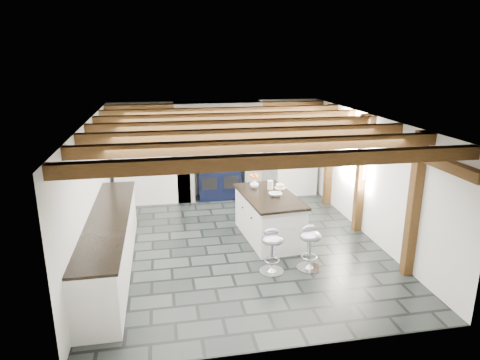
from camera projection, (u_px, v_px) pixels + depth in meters
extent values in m
plane|color=black|center=(239.00, 243.00, 7.91)|extent=(6.00, 6.00, 0.00)
plane|color=silver|center=(217.00, 148.00, 10.41)|extent=(5.00, 0.00, 5.00)
plane|color=silver|center=(92.00, 192.00, 7.14)|extent=(0.00, 6.00, 6.00)
plane|color=silver|center=(369.00, 177.00, 8.02)|extent=(0.00, 6.00, 6.00)
plane|color=white|center=(238.00, 119.00, 7.25)|extent=(6.00, 6.00, 0.00)
cube|color=silver|center=(185.00, 161.00, 10.04)|extent=(0.40, 0.60, 1.90)
cube|color=silver|center=(251.00, 158.00, 10.32)|extent=(0.40, 0.60, 1.90)
cube|color=brown|center=(218.00, 116.00, 9.89)|extent=(2.10, 0.65, 0.18)
cube|color=silver|center=(218.00, 109.00, 9.84)|extent=(2.00, 0.60, 0.31)
cube|color=black|center=(220.00, 115.00, 9.57)|extent=(1.00, 0.03, 0.22)
cube|color=silver|center=(220.00, 115.00, 9.55)|extent=(0.90, 0.01, 0.14)
cube|color=white|center=(143.00, 160.00, 9.86)|extent=(1.30, 0.58, 2.00)
cube|color=white|center=(295.00, 154.00, 10.50)|extent=(1.00, 0.58, 2.00)
cube|color=white|center=(110.00, 244.00, 6.83)|extent=(0.60, 3.80, 0.88)
cube|color=black|center=(108.00, 218.00, 6.70)|extent=(0.64, 3.80, 0.04)
cube|color=white|center=(175.00, 182.00, 10.14)|extent=(0.70, 0.60, 0.88)
cube|color=black|center=(174.00, 163.00, 10.01)|extent=(0.74, 0.64, 0.04)
cube|color=brown|center=(369.00, 135.00, 7.77)|extent=(0.15, 5.80, 0.14)
plane|color=white|center=(356.00, 149.00, 8.46)|extent=(0.00, 0.90, 0.90)
cube|color=brown|center=(280.00, 161.00, 4.83)|extent=(5.00, 0.16, 0.16)
cube|color=brown|center=(262.00, 145.00, 5.64)|extent=(5.00, 0.16, 0.16)
cube|color=brown|center=(249.00, 134.00, 6.46)|extent=(5.00, 0.16, 0.16)
cube|color=brown|center=(239.00, 125.00, 7.28)|extent=(5.00, 0.16, 0.16)
cube|color=brown|center=(230.00, 117.00, 8.09)|extent=(5.00, 0.16, 0.16)
cube|color=brown|center=(224.00, 111.00, 8.91)|extent=(5.00, 0.16, 0.16)
cube|color=brown|center=(218.00, 106.00, 9.73)|extent=(5.00, 0.16, 0.16)
cube|color=brown|center=(414.00, 206.00, 6.49)|extent=(0.15, 0.15, 2.30)
cube|color=brown|center=(361.00, 174.00, 8.19)|extent=(0.15, 0.15, 2.30)
cube|color=brown|center=(329.00, 155.00, 9.70)|extent=(0.15, 0.15, 2.30)
cylinder|color=black|center=(265.00, 140.00, 7.39)|extent=(0.01, 0.01, 0.56)
cylinder|color=white|center=(264.00, 159.00, 7.48)|extent=(0.09, 0.09, 0.22)
cylinder|color=black|center=(263.00, 137.00, 7.68)|extent=(0.01, 0.01, 0.56)
cylinder|color=white|center=(263.00, 155.00, 7.77)|extent=(0.09, 0.09, 0.22)
cylinder|color=black|center=(262.00, 134.00, 7.97)|extent=(0.01, 0.01, 0.56)
cylinder|color=white|center=(262.00, 151.00, 8.07)|extent=(0.09, 0.09, 0.22)
cube|color=black|center=(219.00, 179.00, 10.31)|extent=(1.00, 0.60, 0.90)
ellipsoid|color=silver|center=(208.00, 161.00, 10.13)|extent=(0.28, 0.28, 0.11)
ellipsoid|color=silver|center=(229.00, 160.00, 10.21)|extent=(0.28, 0.28, 0.11)
cylinder|color=silver|center=(220.00, 168.00, 9.90)|extent=(0.95, 0.03, 0.03)
cube|color=black|center=(210.00, 184.00, 9.98)|extent=(0.35, 0.02, 0.30)
cube|color=black|center=(231.00, 183.00, 10.07)|extent=(0.35, 0.02, 0.30)
cube|color=white|center=(269.00, 218.00, 8.03)|extent=(0.99, 1.74, 0.82)
cube|color=black|center=(269.00, 196.00, 7.91)|extent=(1.07, 1.82, 0.05)
imported|color=white|center=(254.00, 184.00, 8.27)|extent=(0.18, 0.18, 0.18)
ellipsoid|color=orange|center=(254.00, 177.00, 8.23)|extent=(0.19, 0.19, 0.11)
cylinder|color=white|center=(270.00, 185.00, 8.21)|extent=(0.11, 0.11, 0.17)
imported|color=white|center=(276.00, 194.00, 7.83)|extent=(0.26, 0.26, 0.06)
cylinder|color=white|center=(280.00, 191.00, 7.99)|extent=(0.05, 0.05, 0.09)
cylinder|color=white|center=(280.00, 188.00, 7.98)|extent=(0.20, 0.20, 0.01)
cylinder|color=beige|center=(280.00, 186.00, 7.97)|extent=(0.16, 0.16, 0.06)
cylinder|color=silver|center=(309.00, 268.00, 6.97)|extent=(0.40, 0.40, 0.03)
cone|color=silver|center=(309.00, 266.00, 6.96)|extent=(0.18, 0.18, 0.07)
cylinder|color=silver|center=(310.00, 252.00, 6.89)|extent=(0.05, 0.05, 0.50)
torus|color=silver|center=(309.00, 257.00, 6.92)|extent=(0.25, 0.25, 0.02)
ellipsoid|color=gray|center=(310.00, 236.00, 6.81)|extent=(0.44, 0.44, 0.16)
ellipsoid|color=gray|center=(307.00, 229.00, 6.87)|extent=(0.27, 0.16, 0.14)
cylinder|color=silver|center=(272.00, 271.00, 6.87)|extent=(0.39, 0.39, 0.03)
cone|color=silver|center=(272.00, 269.00, 6.86)|extent=(0.18, 0.18, 0.07)
cylinder|color=silver|center=(272.00, 256.00, 6.79)|extent=(0.04, 0.04, 0.48)
torus|color=silver|center=(272.00, 260.00, 6.81)|extent=(0.25, 0.25, 0.02)
ellipsoid|color=gray|center=(272.00, 240.00, 6.71)|extent=(0.36, 0.36, 0.16)
ellipsoid|color=gray|center=(271.00, 232.00, 6.77)|extent=(0.25, 0.10, 0.14)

